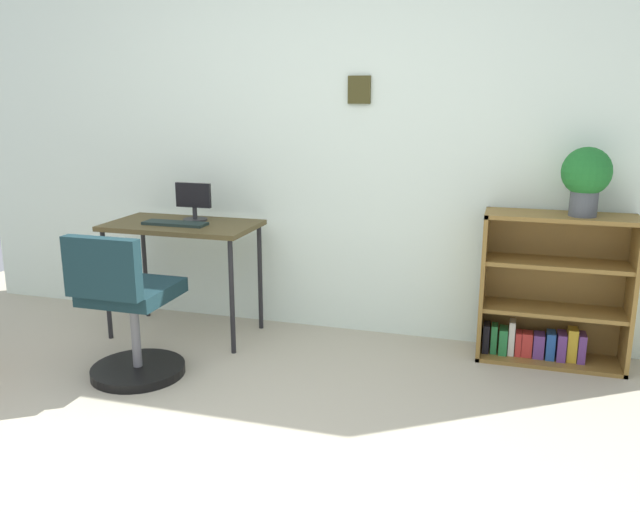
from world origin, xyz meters
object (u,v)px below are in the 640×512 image
at_px(keyboard, 175,223).
at_px(potted_plant_on_shelf, 586,176).
at_px(office_chair, 128,316).
at_px(desk, 183,234).
at_px(monitor, 194,202).
at_px(bookshelf_low, 551,295).

bearing_deg(keyboard, potted_plant_on_shelf, 5.74).
bearing_deg(office_chair, potted_plant_on_shelf, 21.20).
bearing_deg(desk, monitor, 68.23).
bearing_deg(office_chair, desk, 93.62).
height_order(keyboard, bookshelf_low, bookshelf_low).
distance_m(keyboard, potted_plant_on_shelf, 2.43).
bearing_deg(bookshelf_low, keyboard, -172.52).
height_order(desk, bookshelf_low, bookshelf_low).
xyz_separation_m(office_chair, bookshelf_low, (2.21, 0.96, 0.03)).
bearing_deg(monitor, bookshelf_low, 3.56).
distance_m(desk, potted_plant_on_shelf, 2.42).
relative_size(keyboard, bookshelf_low, 0.46).
bearing_deg(bookshelf_low, office_chair, -156.51).
relative_size(monitor, potted_plant_on_shelf, 0.65).
height_order(monitor, bookshelf_low, monitor).
xyz_separation_m(desk, keyboard, (-0.01, -0.06, 0.08)).
bearing_deg(bookshelf_low, desk, -174.04).
bearing_deg(desk, office_chair, -86.38).
xyz_separation_m(monitor, keyboard, (-0.05, -0.16, -0.11)).
bearing_deg(monitor, office_chair, -89.52).
relative_size(bookshelf_low, potted_plant_on_shelf, 2.32).
height_order(desk, monitor, monitor).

